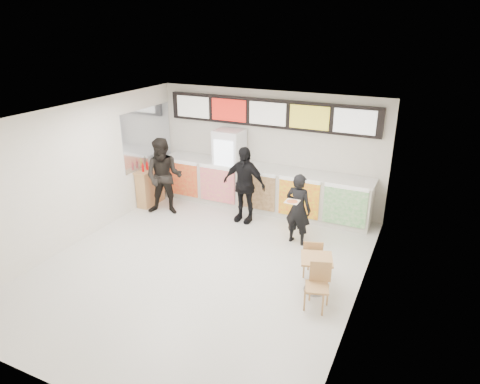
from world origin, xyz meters
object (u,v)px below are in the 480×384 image
Objects in this scene: drinks_fridge at (229,167)px; customer_main at (298,209)px; service_counter at (262,188)px; condiment_ledge at (150,186)px; customer_mid at (244,185)px; cafe_table at (316,268)px; customer_left at (164,177)px.

customer_main is at bearing -30.46° from drinks_fridge.
condiment_ledge is at bearing -161.75° from service_counter.
customer_mid reaches higher than customer_main.
cafe_table is (2.27, -2.98, -0.10)m from service_counter.
customer_main is 1.88m from cafe_table.
drinks_fridge is 1.16m from customer_mid.
drinks_fridge reaches higher than customer_main.
drinks_fridge is 1.03× the size of customer_left.
customer_mid is (1.97, 0.45, -0.04)m from customer_left.
customer_main is (1.40, -1.36, 0.23)m from service_counter.
customer_left reaches higher than customer_main.
drinks_fridge is at bearing 136.73° from customer_mid.
service_counter is 2.49m from customer_left.
customer_left is at bearing -25.21° from condiment_ledge.
condiment_ledge reaches higher than service_counter.
customer_main is (2.33, -1.37, -0.20)m from drinks_fridge.
drinks_fridge reaches higher than condiment_ledge.
condiment_ledge is (-1.89, -0.95, -0.50)m from drinks_fridge.
customer_mid is at bearing -99.41° from service_counter.
cafe_table is at bearing -52.69° from service_counter.
drinks_fridge is 1.39× the size of cafe_table.
customer_mid is (0.80, -0.83, -0.07)m from drinks_fridge.
service_counter is at bearing 18.25° from condiment_ledge.
customer_mid is at bearing -10.70° from customer_main.
condiment_ledge is (-2.68, -0.11, -0.44)m from customer_mid.
service_counter is 2.85× the size of customer_left.
drinks_fridge is 4.42m from cafe_table.
customer_main is at bearing -44.12° from service_counter.
drinks_fridge is 2.17m from condiment_ledge.
service_counter is 1.03m from drinks_fridge.
customer_mid is 2.72m from condiment_ledge.
condiment_ledge is (-4.22, 0.43, -0.30)m from customer_main.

